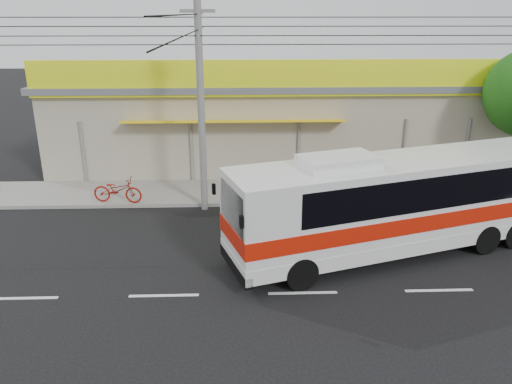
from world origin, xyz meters
TOP-DOWN VIEW (x-y plane):
  - ground at (0.00, 0.00)m, footprint 120.00×120.00m
  - sidewalk at (0.00, 6.00)m, footprint 30.00×3.20m
  - lane_markings at (0.00, -2.50)m, footprint 50.00×0.12m
  - storefront_building at (-0.01, 11.54)m, footprint 22.60×9.20m
  - coach_bus at (3.68, 0.11)m, footprint 11.86×5.95m
  - motorbike_red at (-6.87, 4.70)m, footprint 2.15×1.02m
  - utility_pole at (-3.23, 4.20)m, footprint 34.00×14.00m

SIDE VIEW (x-z plane):
  - ground at x=0.00m, z-range 0.00..0.00m
  - lane_markings at x=0.00m, z-range -0.01..0.01m
  - sidewalk at x=0.00m, z-range 0.00..0.15m
  - motorbike_red at x=-6.87m, z-range 0.15..1.24m
  - coach_bus at x=3.68m, z-range 0.13..3.72m
  - storefront_building at x=-0.01m, z-range -0.55..5.15m
  - utility_pole at x=-3.23m, z-range 2.78..11.33m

